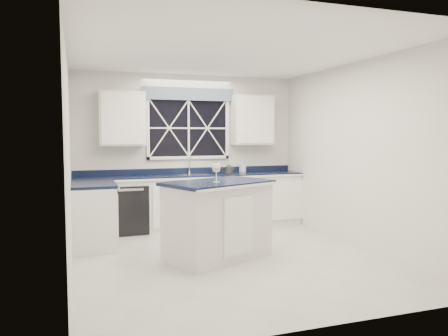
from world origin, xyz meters
name	(u,v)px	position (x,y,z in m)	size (l,w,h in m)	color
ground	(230,257)	(0.00, 0.00, 0.00)	(4.50, 4.50, 0.00)	#A5A5A1
back_wall	(188,150)	(0.00, 2.25, 1.35)	(4.00, 0.10, 2.70)	beige
base_cabinets	(176,205)	(-0.33, 1.78, 0.45)	(3.99, 1.60, 0.90)	silver
countertop	(192,176)	(0.00, 1.95, 0.92)	(3.98, 0.64, 0.04)	black
dishwasher	(129,208)	(-1.10, 1.95, 0.41)	(0.60, 0.58, 0.82)	black
window	(189,124)	(0.00, 2.20, 1.83)	(1.65, 0.09, 1.26)	black
upper_cabinets	(190,119)	(0.00, 2.08, 1.90)	(3.10, 0.34, 0.90)	silver
faucet	(190,165)	(0.00, 2.14, 1.10)	(0.05, 0.20, 0.30)	#ADADAF
island	(218,219)	(-0.16, 0.03, 0.52)	(1.59, 1.31, 1.03)	silver
rug	(223,235)	(0.31, 1.18, 0.01)	(1.40, 0.90, 0.02)	#A9AAA5
kettle	(229,169)	(0.66, 1.93, 1.02)	(0.25, 0.15, 0.17)	#2D2D2F
wine_glass	(216,168)	(-0.22, -0.09, 1.21)	(0.11, 0.11, 0.27)	silver
soap_bottle	(242,167)	(1.02, 2.17, 1.04)	(0.09, 0.09, 0.20)	silver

